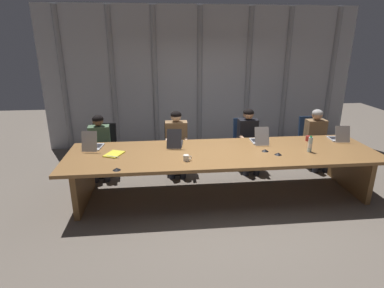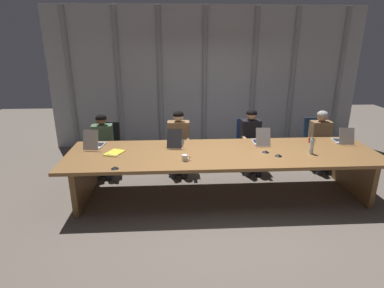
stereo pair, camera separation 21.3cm
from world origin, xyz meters
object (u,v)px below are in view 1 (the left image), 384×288
at_px(conference_mic_middle, 117,169).
at_px(conference_mic_right_side, 278,154).
at_px(coffee_mug_near, 186,158).
at_px(spiral_notepad, 114,154).
at_px(conference_mic_left_side, 265,150).
at_px(office_chair_left_end, 104,155).
at_px(person_left_mid, 176,139).
at_px(office_chair_center, 245,149).
at_px(coffee_mug_far, 308,138).
at_px(laptop_center, 259,140).
at_px(person_right_mid, 317,135).
at_px(person_center, 249,136).
at_px(water_bottle_primary, 310,145).
at_px(office_chair_right_mid, 311,147).
at_px(office_chair_left_mid, 176,152).
at_px(laptop_left_end, 93,145).
at_px(laptop_left_mid, 175,142).
at_px(laptop_right_mid, 338,137).
at_px(person_left_end, 99,142).

distance_m(conference_mic_middle, conference_mic_right_side, 2.40).
distance_m(coffee_mug_near, spiral_notepad, 1.14).
distance_m(coffee_mug_near, conference_mic_left_side, 1.30).
height_order(office_chair_left_end, person_left_mid, person_left_mid).
bearing_deg(office_chair_center, coffee_mug_far, 51.07).
relative_size(laptop_center, person_right_mid, 0.39).
height_order(person_left_mid, person_center, person_center).
bearing_deg(water_bottle_primary, coffee_mug_far, 66.63).
distance_m(office_chair_right_mid, person_right_mid, 0.34).
relative_size(water_bottle_primary, conference_mic_right_side, 2.32).
height_order(office_chair_left_mid, conference_mic_right_side, office_chair_left_mid).
distance_m(laptop_left_end, person_left_mid, 1.53).
relative_size(laptop_left_mid, laptop_center, 1.12).
relative_size(office_chair_right_mid, conference_mic_middle, 8.58).
height_order(office_chair_left_end, conference_mic_right_side, office_chair_left_end).
xyz_separation_m(laptop_center, conference_mic_middle, (-2.26, -0.93, -0.04)).
bearing_deg(coffee_mug_near, laptop_left_mid, 100.33).
bearing_deg(person_right_mid, office_chair_left_end, -91.87).
bearing_deg(laptop_left_mid, person_center, -58.71).
xyz_separation_m(office_chair_left_mid, person_left_mid, (0.01, -0.15, 0.33)).
xyz_separation_m(laptop_left_mid, office_chair_left_mid, (0.05, 0.77, -0.47)).
xyz_separation_m(person_left_mid, conference_mic_left_side, (1.34, -1.06, 0.10)).
bearing_deg(coffee_mug_near, conference_mic_left_side, 11.84).
relative_size(coffee_mug_near, coffee_mug_far, 1.05).
bearing_deg(person_right_mid, laptop_left_mid, -77.21).
height_order(office_chair_left_end, coffee_mug_near, office_chair_left_end).
relative_size(person_right_mid, coffee_mug_far, 9.44).
bearing_deg(conference_mic_right_side, coffee_mug_near, -176.28).
bearing_deg(water_bottle_primary, spiral_notepad, 176.52).
bearing_deg(coffee_mug_far, person_center, 145.08).
xyz_separation_m(office_chair_left_end, conference_mic_middle, (0.48, -1.72, 0.43)).
bearing_deg(person_center, water_bottle_primary, 28.67).
bearing_deg(spiral_notepad, laptop_center, 31.72).
distance_m(person_center, water_bottle_primary, 1.33).
bearing_deg(laptop_left_end, person_center, -69.60).
bearing_deg(laptop_left_end, laptop_right_mid, -82.87).
distance_m(laptop_center, spiral_notepad, 2.40).
height_order(office_chair_right_mid, person_left_end, person_left_end).
relative_size(laptop_right_mid, water_bottle_primary, 1.61).
bearing_deg(conference_mic_left_side, person_right_mid, 36.86).
distance_m(office_chair_left_mid, office_chair_right_mid, 2.73).
distance_m(laptop_right_mid, water_bottle_primary, 0.91).
distance_m(coffee_mug_near, conference_mic_middle, 1.00).
bearing_deg(conference_mic_right_side, conference_mic_middle, -171.87).
xyz_separation_m(laptop_left_mid, water_bottle_primary, (2.08, -0.52, 0.06)).
bearing_deg(conference_mic_right_side, office_chair_center, 95.01).
xyz_separation_m(office_chair_right_mid, conference_mic_right_side, (-1.24, -1.38, 0.42)).
xyz_separation_m(laptop_right_mid, office_chair_left_end, (-4.15, 0.80, -0.46)).
relative_size(laptop_left_mid, conference_mic_left_side, 4.53).
relative_size(person_left_mid, person_center, 0.99).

